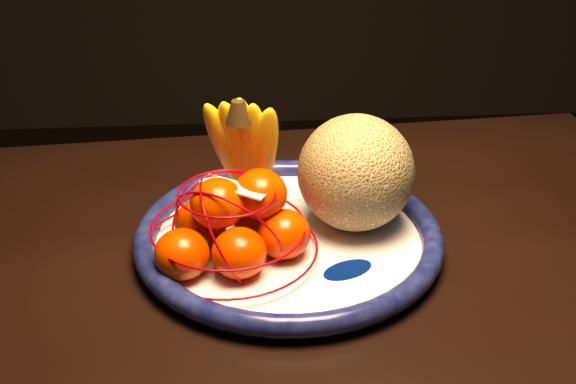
{
  "coord_description": "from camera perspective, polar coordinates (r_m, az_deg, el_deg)",
  "views": [
    {
      "loc": [
        0.14,
        -0.61,
        1.28
      ],
      "look_at": [
        0.2,
        0.18,
        0.84
      ],
      "focal_mm": 50.0,
      "sensor_mm": 36.0,
      "label": 1
    }
  ],
  "objects": [
    {
      "name": "mandarin_bag",
      "position": [
        0.88,
        -3.9,
        -2.44
      ],
      "size": [
        0.22,
        0.22,
        0.12
      ],
      "rotation": [
        0.0,
        0.0,
        0.14
      ],
      "color": "#FF3F00",
      "rests_on": "fruit_bowl"
    },
    {
      "name": "fruit_bowl",
      "position": [
        0.93,
        0.04,
        -3.31
      ],
      "size": [
        0.36,
        0.36,
        0.03
      ],
      "rotation": [
        0.0,
        0.0,
        -0.16
      ],
      "color": "white",
      "rests_on": "dining_table"
    },
    {
      "name": "banana_bunch",
      "position": [
        0.94,
        -2.99,
        3.15
      ],
      "size": [
        0.11,
        0.11,
        0.17
      ],
      "rotation": [
        0.0,
        0.0,
        -0.25
      ],
      "color": "#FFD101",
      "rests_on": "fruit_bowl"
    },
    {
      "name": "price_tag",
      "position": [
        0.86,
        -3.83,
        0.36
      ],
      "size": [
        0.08,
        0.06,
        0.01
      ],
      "primitive_type": "cube",
      "rotation": [
        -0.14,
        0.1,
        -0.44
      ],
      "color": "white",
      "rests_on": "mandarin_bag"
    },
    {
      "name": "cantaloupe",
      "position": [
        0.93,
        4.85,
        1.38
      ],
      "size": [
        0.14,
        0.14,
        0.14
      ],
      "primitive_type": "sphere",
      "color": "olive",
      "rests_on": "fruit_bowl"
    }
  ]
}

